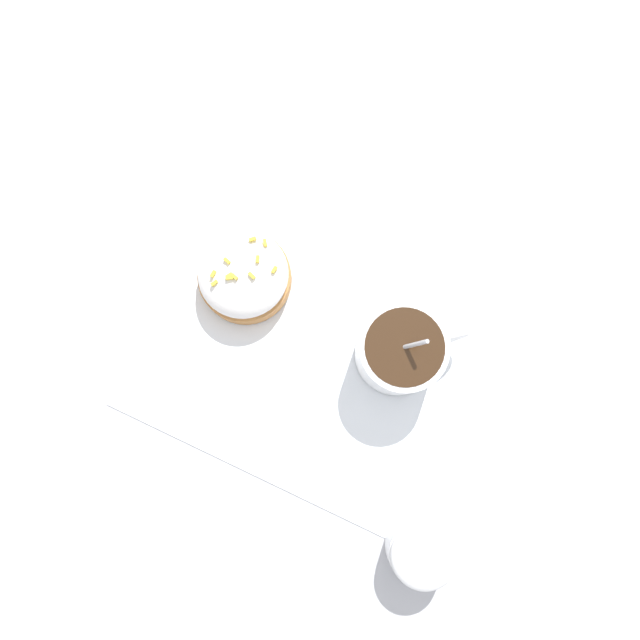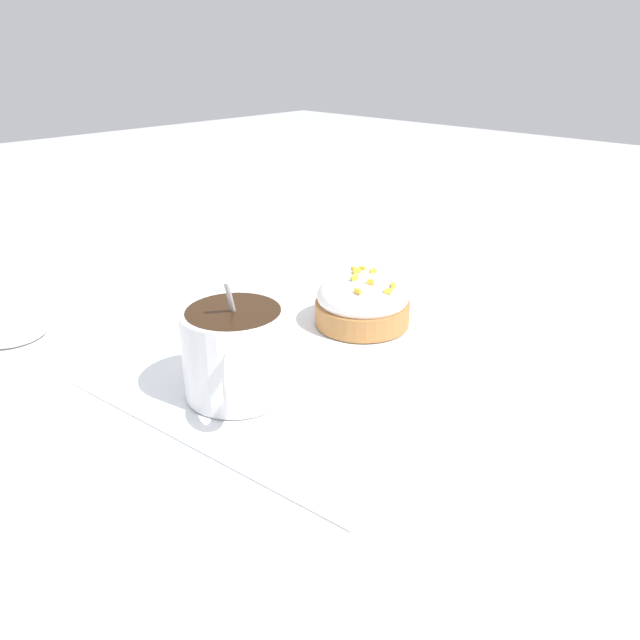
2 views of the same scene
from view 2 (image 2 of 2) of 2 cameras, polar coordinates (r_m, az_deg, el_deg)
ground_plane at (r=0.58m, az=-1.76°, el=-3.13°), size 3.00×3.00×0.00m
paper_napkin at (r=0.58m, az=-1.76°, el=-3.00°), size 0.36×0.37×0.00m
coffee_cup at (r=0.50m, az=-7.75°, el=-2.66°), size 0.09×0.10×0.10m
frosted_pastry at (r=0.63m, az=4.04°, el=1.63°), size 0.10×0.10×0.05m
sugar_bowl at (r=0.58m, az=-26.17°, el=-2.37°), size 0.06×0.06×0.06m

